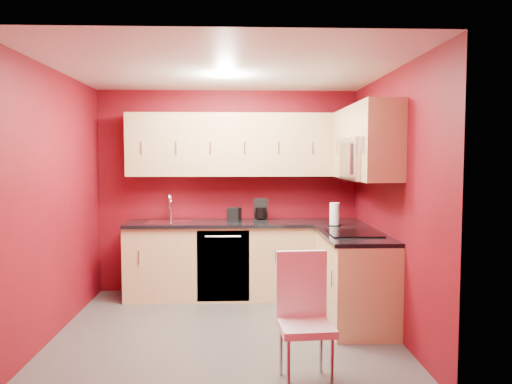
{
  "coord_description": "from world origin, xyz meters",
  "views": [
    {
      "loc": [
        0.11,
        -4.72,
        1.68
      ],
      "look_at": [
        0.31,
        0.55,
        1.31
      ],
      "focal_mm": 35.0,
      "sensor_mm": 36.0,
      "label": 1
    }
  ],
  "objects": [
    {
      "name": "coffee_maker",
      "position": [
        0.39,
        1.16,
        1.05
      ],
      "size": [
        0.17,
        0.23,
        0.27
      ],
      "primitive_type": null,
      "rotation": [
        0.0,
        0.0,
        -0.05
      ],
      "color": "black",
      "rests_on": "countertop_back"
    },
    {
      "name": "cooktop",
      "position": [
        1.28,
        0.2,
        0.92
      ],
      "size": [
        0.5,
        0.55,
        0.01
      ],
      "primitive_type": "cube",
      "color": "black",
      "rests_on": "countertop_right"
    },
    {
      "name": "paper_towel",
      "position": [
        1.21,
        0.81,
        1.04
      ],
      "size": [
        0.17,
        0.17,
        0.26
      ],
      "primitive_type": null,
      "rotation": [
        0.0,
        0.0,
        0.21
      ],
      "color": "white",
      "rests_on": "countertop_right"
    },
    {
      "name": "base_cabinets_back",
      "position": [
        0.2,
        1.2,
        0.43
      ],
      "size": [
        2.8,
        0.6,
        0.87
      ],
      "primitive_type": "cube",
      "color": "tan",
      "rests_on": "floor"
    },
    {
      "name": "dining_chair",
      "position": [
        0.62,
        -1.14,
        0.48
      ],
      "size": [
        0.42,
        0.43,
        0.96
      ],
      "primitive_type": null,
      "rotation": [
        0.0,
        0.0,
        0.07
      ],
      "color": "white",
      "rests_on": "floor"
    },
    {
      "name": "wall_left",
      "position": [
        -1.6,
        0.0,
        1.25
      ],
      "size": [
        0.0,
        3.0,
        3.0
      ],
      "primitive_type": "plane",
      "rotation": [
        1.57,
        0.0,
        1.57
      ],
      "color": "maroon",
      "rests_on": "floor"
    },
    {
      "name": "countertop_right",
      "position": [
        1.29,
        0.23,
        0.89
      ],
      "size": [
        0.63,
        1.27,
        0.04
      ],
      "primitive_type": "cube",
      "color": "black",
      "rests_on": "base_cabinets_right"
    },
    {
      "name": "upper_cabinets_right",
      "position": [
        1.42,
        0.44,
        1.89
      ],
      "size": [
        0.35,
        1.55,
        0.75
      ],
      "color": "tan",
      "rests_on": "wall_right"
    },
    {
      "name": "wall_back",
      "position": [
        0.0,
        1.5,
        1.25
      ],
      "size": [
        3.2,
        0.0,
        3.2
      ],
      "primitive_type": "plane",
      "rotation": [
        1.57,
        0.0,
        0.0
      ],
      "color": "maroon",
      "rests_on": "floor"
    },
    {
      "name": "wall_right",
      "position": [
        1.6,
        0.0,
        1.25
      ],
      "size": [
        0.0,
        3.0,
        3.0
      ],
      "primitive_type": "plane",
      "rotation": [
        1.57,
        0.0,
        -1.57
      ],
      "color": "maroon",
      "rests_on": "floor"
    },
    {
      "name": "napkin_holder",
      "position": [
        0.07,
        1.29,
        0.99
      ],
      "size": [
        0.18,
        0.18,
        0.16
      ],
      "primitive_type": null,
      "rotation": [
        0.0,
        0.0,
        -0.31
      ],
      "color": "black",
      "rests_on": "countertop_back"
    },
    {
      "name": "sink",
      "position": [
        -0.7,
        1.2,
        0.94
      ],
      "size": [
        0.52,
        0.42,
        0.35
      ],
      "color": "silver",
      "rests_on": "countertop_back"
    },
    {
      "name": "ceiling",
      "position": [
        0.0,
        0.0,
        2.5
      ],
      "size": [
        3.2,
        3.2,
        0.0
      ],
      "primitive_type": "plane",
      "rotation": [
        3.14,
        0.0,
        0.0
      ],
      "color": "white",
      "rests_on": "wall_back"
    },
    {
      "name": "upper_cabinets_back",
      "position": [
        0.2,
        1.32,
        1.83
      ],
      "size": [
        2.8,
        0.35,
        0.75
      ],
      "primitive_type": "cube",
      "color": "tan",
      "rests_on": "wall_back"
    },
    {
      "name": "countertop_back",
      "position": [
        0.2,
        1.19,
        0.89
      ],
      "size": [
        2.8,
        0.63,
        0.04
      ],
      "primitive_type": "cube",
      "color": "black",
      "rests_on": "base_cabinets_back"
    },
    {
      "name": "microwave",
      "position": [
        1.39,
        0.2,
        1.66
      ],
      "size": [
        0.42,
        0.76,
        0.42
      ],
      "color": "silver",
      "rests_on": "upper_cabinets_right"
    },
    {
      "name": "wall_front",
      "position": [
        0.0,
        -1.5,
        1.25
      ],
      "size": [
        3.2,
        0.0,
        3.2
      ],
      "primitive_type": "plane",
      "rotation": [
        -1.57,
        0.0,
        0.0
      ],
      "color": "maroon",
      "rests_on": "floor"
    },
    {
      "name": "dishwasher_front",
      "position": [
        -0.05,
        0.91,
        0.43
      ],
      "size": [
        0.6,
        0.02,
        0.82
      ],
      "primitive_type": "cube",
      "color": "black",
      "rests_on": "base_cabinets_back"
    },
    {
      "name": "floor",
      "position": [
        0.0,
        0.0,
        0.0
      ],
      "size": [
        3.2,
        3.2,
        0.0
      ],
      "primitive_type": "plane",
      "color": "#484644",
      "rests_on": "ground"
    },
    {
      "name": "base_cabinets_right",
      "position": [
        1.3,
        0.25,
        0.43
      ],
      "size": [
        0.6,
        1.3,
        0.87
      ],
      "primitive_type": "cube",
      "color": "tan",
      "rests_on": "floor"
    },
    {
      "name": "downlight",
      "position": [
        0.0,
        0.3,
        2.48
      ],
      "size": [
        0.2,
        0.2,
        0.01
      ],
      "primitive_type": "cylinder",
      "color": "white",
      "rests_on": "ceiling"
    }
  ]
}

